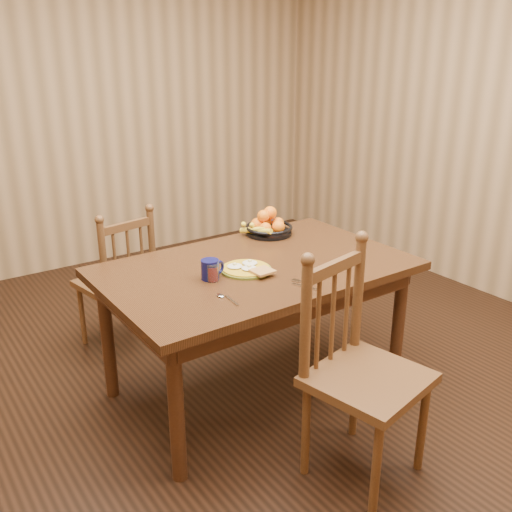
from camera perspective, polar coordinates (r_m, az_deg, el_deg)
room at (r=2.84m, az=0.00°, el=10.44°), size 4.52×5.02×2.72m
dining_table at (r=3.04m, az=0.00°, el=-2.39°), size 1.60×1.00×0.75m
chair_far at (r=3.68m, az=-13.56°, el=-2.50°), size 0.48×0.47×0.92m
chair_near at (r=2.58m, az=10.35°, el=-11.27°), size 0.55×0.54×1.04m
breakfast_plate at (r=2.92m, az=-0.93°, el=-1.27°), size 0.26×0.29×0.04m
fork at (r=2.76m, az=4.67°, el=-2.87°), size 0.07×0.18×0.00m
spoon at (r=2.62m, az=-3.18°, el=-4.12°), size 0.04×0.16×0.01m
coffee_mug at (r=2.82m, az=-4.53°, el=-1.31°), size 0.13×0.09×0.10m
juice_glass at (r=2.80m, az=-4.40°, el=-1.69°), size 0.06×0.06×0.09m
fruit_bowl at (r=3.48m, az=1.19°, el=3.00°), size 0.32×0.29×0.17m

